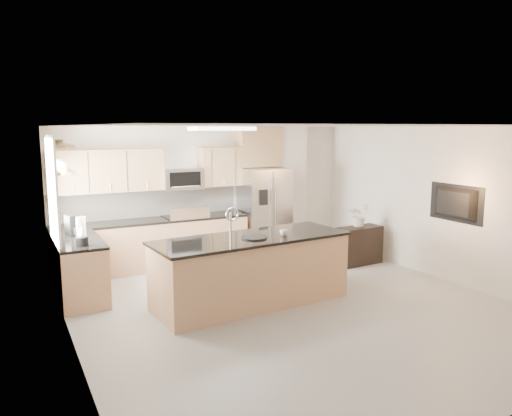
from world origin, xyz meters
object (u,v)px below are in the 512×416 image
credenza (359,245)px  bowl (55,141)px  platter (254,238)px  cup (284,233)px  microwave (182,179)px  kettle (82,233)px  range (186,240)px  coffee_maker (73,226)px  island (251,270)px  refrigerator (264,212)px  television (452,203)px  flower_vase (359,209)px  blender (81,233)px

credenza → bowl: bowl is taller
credenza → platter: (-2.81, -1.10, 0.66)m
cup → microwave: bearing=102.4°
credenza → cup: 2.70m
microwave → kettle: microwave is taller
range → credenza: size_ratio=1.27×
coffee_maker → kettle: bearing=-80.5°
island → coffee_maker: bearing=138.6°
range → credenza: 3.30m
refrigerator → television: refrigerator is taller
kettle → platter: bearing=-32.6°
microwave → flower_vase: size_ratio=1.16×
platter → television: size_ratio=0.35×
range → bowl: bowl is taller
range → microwave: size_ratio=1.50×
refrigerator → blender: size_ratio=4.26×
bowl → island: bearing=-37.9°
refrigerator → flower_vase: bearing=-46.6°
range → island: island is taller
credenza → kettle: bearing=172.3°
microwave → island: bearing=-86.7°
island → range: bearing=89.1°
coffee_maker → bowl: (-0.16, 0.18, 1.30)m
cup → flower_vase: bearing=26.9°
refrigerator → island: size_ratio=0.60×
range → kettle: 2.42m
island → cup: (0.45, -0.16, 0.55)m
flower_vase → coffee_maker: bearing=172.6°
microwave → kettle: 2.49m
bowl → range: bearing=14.9°
range → platter: size_ratio=3.05×
microwave → refrigerator: (1.66, -0.17, -0.74)m
range → kettle: bearing=-149.5°
refrigerator → platter: size_ratio=4.77×
microwave → island: (0.15, -2.59, -1.12)m
credenza → flower_vase: (0.02, 0.05, 0.69)m
refrigerator → blender: bearing=-158.3°
range → island: size_ratio=0.38×
refrigerator → credenza: bearing=-48.1°
refrigerator → bowl: (-3.91, -0.55, 1.49)m
refrigerator → television: bearing=-59.0°
island → flower_vase: (2.82, 1.04, 0.54)m
bowl → microwave: bearing=17.8°
range → blender: blender is taller
cup → bowl: bowl is taller
range → platter: (0.14, -2.58, 0.54)m
range → refrigerator: refrigerator is taller
platter → refrigerator: bearing=59.0°
blender → coffee_maker: bearing=91.5°
microwave → bowl: 2.48m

